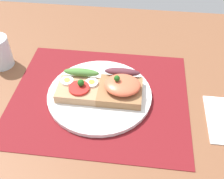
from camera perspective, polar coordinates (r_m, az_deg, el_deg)
ground_plane at (r=68.73cm, az=-2.49°, el=-2.44°), size 120.00×90.00×3.20cm
placemat at (r=67.47cm, az=-2.53°, el=-1.41°), size 42.25×35.54×0.30cm
plate at (r=67.00cm, az=-2.55°, el=-1.02°), size 24.95×24.95×1.01cm
sandwich_egg_tomato at (r=66.43cm, az=-6.76°, el=0.60°), size 9.89×9.19×4.25cm
sandwich_salmon at (r=65.00cm, az=1.89°, el=0.48°), size 10.24×10.69×5.86cm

